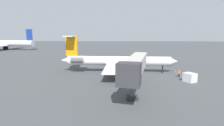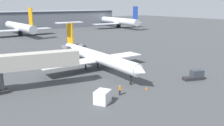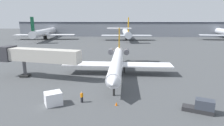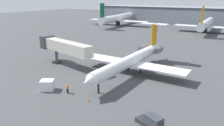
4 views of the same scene
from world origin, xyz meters
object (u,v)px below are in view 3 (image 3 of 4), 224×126
regional_jet (117,60)px  parked_airliner_west_end (45,32)px  traffic_cone_near (116,104)px  parked_airliner_west_mid (126,33)px  ground_crew_marshaller (82,97)px  jet_bridge (35,55)px  cargo_container_uld (53,98)px  baggage_tug_lead (202,107)px

regional_jet → parked_airliner_west_end: size_ratio=0.75×
traffic_cone_near → regional_jet: bearing=90.9°
traffic_cone_near → parked_airliner_west_mid: size_ratio=0.02×
regional_jet → parked_airliner_west_mid: 69.96m
ground_crew_marshaller → traffic_cone_near: bearing=-8.9°
ground_crew_marshaller → traffic_cone_near: (5.28, -0.82, -0.58)m
jet_bridge → cargo_container_uld: jet_bridge is taller
parked_airliner_west_end → cargo_container_uld: bearing=-67.5°
baggage_tug_lead → cargo_container_uld: cargo_container_uld is taller
ground_crew_marshaller → baggage_tug_lead: bearing=-7.9°
jet_bridge → parked_airliner_west_end: parked_airliner_west_end is taller
traffic_cone_near → parked_airliner_west_mid: (3.37, 86.57, 3.82)m
cargo_container_uld → baggage_tug_lead: bearing=-3.8°
cargo_container_uld → traffic_cone_near: 9.35m
traffic_cone_near → cargo_container_uld: bearing=-179.1°
jet_bridge → ground_crew_marshaller: (12.32, -11.77, -4.06)m
jet_bridge → cargo_container_uld: size_ratio=6.01×
ground_crew_marshaller → parked_airliner_west_end: 96.56m
jet_bridge → parked_airliner_west_end: (-28.40, 75.72, -0.69)m
jet_bridge → cargo_container_uld: (8.28, -12.74, -3.95)m
ground_crew_marshaller → baggage_tug_lead: baggage_tug_lead is taller
parked_airliner_west_end → baggage_tug_lead: bearing=-57.3°
regional_jet → cargo_container_uld: size_ratio=10.46×
jet_bridge → baggage_tug_lead: 32.68m
baggage_tug_lead → parked_airliner_west_end: 106.76m
ground_crew_marshaller → baggage_tug_lead: 17.03m
ground_crew_marshaller → jet_bridge: bearing=136.3°
ground_crew_marshaller → parked_airliner_west_mid: (8.65, 85.75, 3.24)m
ground_crew_marshaller → traffic_cone_near: size_ratio=3.07×
baggage_tug_lead → traffic_cone_near: 11.70m
regional_jet → baggage_tug_lead: regional_jet is taller
regional_jet → traffic_cone_near: 16.97m
ground_crew_marshaller → cargo_container_uld: size_ratio=0.55×
cargo_container_uld → parked_airliner_west_mid: parked_airliner_west_mid is taller
traffic_cone_near → parked_airliner_west_end: (-46.00, 88.31, 3.95)m
jet_bridge → parked_airliner_west_mid: parked_airliner_west_mid is taller
parked_airliner_west_mid → baggage_tug_lead: bearing=-84.7°
jet_bridge → ground_crew_marshaller: 17.52m
traffic_cone_near → parked_airliner_west_end: 99.65m
cargo_container_uld → parked_airliner_west_end: bearing=112.5°
jet_bridge → baggage_tug_lead: size_ratio=4.34×
baggage_tug_lead → jet_bridge: bearing=154.2°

